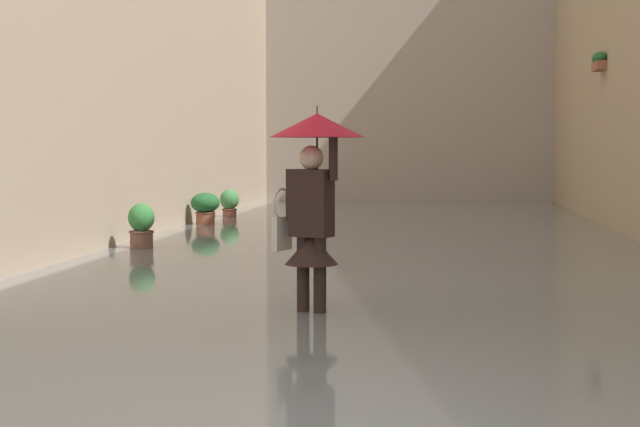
{
  "coord_description": "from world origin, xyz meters",
  "views": [
    {
      "loc": [
        -0.87,
        4.62,
        1.66
      ],
      "look_at": [
        0.12,
        -3.59,
        1.11
      ],
      "focal_mm": 54.86,
      "sensor_mm": 36.0,
      "label": 1
    }
  ],
  "objects": [
    {
      "name": "ground_plane",
      "position": [
        0.0,
        -11.94,
        0.0
      ],
      "size": [
        60.0,
        60.0,
        0.0
      ],
      "primitive_type": "plane",
      "color": "#605B56"
    },
    {
      "name": "flood_water",
      "position": [
        0.0,
        -11.94,
        0.06
      ],
      "size": [
        9.13,
        29.88,
        0.13
      ],
      "primitive_type": "cube",
      "color": "slate",
      "rests_on": "ground_plane"
    },
    {
      "name": "person_wading",
      "position": [
        0.27,
        -4.37,
        1.38
      ],
      "size": [
        0.88,
        0.88,
        2.05
      ],
      "color": "black",
      "rests_on": "ground_plane"
    },
    {
      "name": "potted_plant_mid_right",
      "position": [
        3.65,
        -9.92,
        0.43
      ],
      "size": [
        0.41,
        0.41,
        0.82
      ],
      "color": "brown",
      "rests_on": "ground_plane"
    },
    {
      "name": "potted_plant_near_right",
      "position": [
        3.76,
        -16.85,
        0.42
      ],
      "size": [
        0.43,
        0.43,
        0.75
      ],
      "color": "brown",
      "rests_on": "ground_plane"
    },
    {
      "name": "potted_plant_far_right",
      "position": [
        3.8,
        -14.69,
        0.46
      ],
      "size": [
        0.59,
        0.59,
        0.77
      ],
      "color": "#9E563D",
      "rests_on": "ground_plane"
    }
  ]
}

